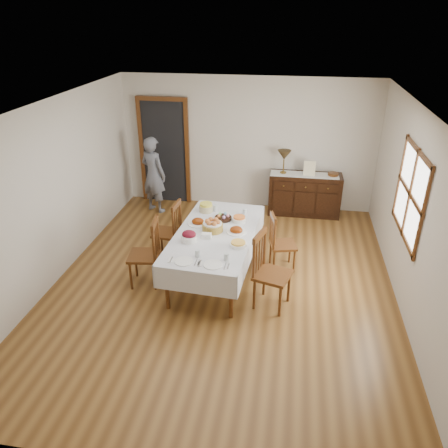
% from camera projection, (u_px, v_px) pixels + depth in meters
% --- Properties ---
extents(ground, '(6.00, 6.00, 0.00)m').
position_uv_depth(ground, '(223.00, 283.00, 6.55)').
color(ground, brown).
extents(room_shell, '(5.02, 6.02, 2.65)m').
position_uv_depth(room_shell, '(218.00, 170.00, 6.22)').
color(room_shell, silver).
rests_on(room_shell, ground).
extents(dining_table, '(1.27, 2.28, 0.76)m').
position_uv_depth(dining_table, '(216.00, 238.00, 6.45)').
color(dining_table, silver).
rests_on(dining_table, ground).
extents(chair_left_near, '(0.49, 0.49, 1.04)m').
position_uv_depth(chair_left_near, '(147.00, 252.00, 6.34)').
color(chair_left_near, '#4F2A10').
rests_on(chair_left_near, ground).
extents(chair_left_far, '(0.44, 0.44, 0.99)m').
position_uv_depth(chair_left_far, '(170.00, 230.00, 7.03)').
color(chair_left_far, '#4F2A10').
rests_on(chair_left_far, ground).
extents(chair_right_near, '(0.56, 0.56, 1.09)m').
position_uv_depth(chair_right_near, '(269.00, 270.00, 5.87)').
color(chair_right_near, '#4F2A10').
rests_on(chair_right_near, ground).
extents(chair_right_far, '(0.47, 0.47, 0.93)m').
position_uv_depth(chair_right_far, '(280.00, 242.00, 6.74)').
color(chair_right_far, '#4F2A10').
rests_on(chair_right_far, ground).
extents(sideboard, '(1.39, 0.51, 0.83)m').
position_uv_depth(sideboard, '(305.00, 194.00, 8.60)').
color(sideboard, black).
rests_on(sideboard, ground).
extents(person, '(0.60, 0.51, 1.63)m').
position_uv_depth(person, '(153.00, 172.00, 8.56)').
color(person, slate).
rests_on(person, ground).
extents(bread_basket, '(0.31, 0.31, 0.19)m').
position_uv_depth(bread_basket, '(213.00, 226.00, 6.42)').
color(bread_basket, olive).
rests_on(bread_basket, dining_table).
extents(egg_basket, '(0.27, 0.27, 0.10)m').
position_uv_depth(egg_basket, '(223.00, 218.00, 6.78)').
color(egg_basket, black).
rests_on(egg_basket, dining_table).
extents(ham_platter_a, '(0.31, 0.31, 0.11)m').
position_uv_depth(ham_platter_a, '(198.00, 222.00, 6.64)').
color(ham_platter_a, white).
rests_on(ham_platter_a, dining_table).
extents(ham_platter_b, '(0.29, 0.29, 0.11)m').
position_uv_depth(ham_platter_b, '(236.00, 230.00, 6.39)').
color(ham_platter_b, white).
rests_on(ham_platter_b, dining_table).
extents(beet_bowl, '(0.23, 0.23, 0.16)m').
position_uv_depth(beet_bowl, '(189.00, 236.00, 6.13)').
color(beet_bowl, white).
rests_on(beet_bowl, dining_table).
extents(carrot_bowl, '(0.21, 0.21, 0.09)m').
position_uv_depth(carrot_bowl, '(239.00, 219.00, 6.70)').
color(carrot_bowl, white).
rests_on(carrot_bowl, dining_table).
extents(pineapple_bowl, '(0.22, 0.22, 0.14)m').
position_uv_depth(pineapple_bowl, '(206.00, 207.00, 7.03)').
color(pineapple_bowl, tan).
rests_on(pineapple_bowl, dining_table).
extents(casserole_dish, '(0.23, 0.23, 0.07)m').
position_uv_depth(casserole_dish, '(238.00, 244.00, 6.02)').
color(casserole_dish, white).
rests_on(casserole_dish, dining_table).
extents(butter_dish, '(0.15, 0.10, 0.07)m').
position_uv_depth(butter_dish, '(206.00, 236.00, 6.23)').
color(butter_dish, white).
rests_on(butter_dish, dining_table).
extents(setting_left, '(0.43, 0.31, 0.10)m').
position_uv_depth(setting_left, '(188.00, 258.00, 5.70)').
color(setting_left, white).
rests_on(setting_left, dining_table).
extents(setting_right, '(0.43, 0.31, 0.10)m').
position_uv_depth(setting_right, '(217.00, 262.00, 5.62)').
color(setting_right, white).
rests_on(setting_right, dining_table).
extents(glass_far_a, '(0.07, 0.07, 0.10)m').
position_uv_depth(glass_far_a, '(216.00, 208.00, 7.05)').
color(glass_far_a, silver).
rests_on(glass_far_a, dining_table).
extents(glass_far_b, '(0.07, 0.07, 0.10)m').
position_uv_depth(glass_far_b, '(245.00, 212.00, 6.93)').
color(glass_far_b, silver).
rests_on(glass_far_b, dining_table).
extents(runner, '(1.30, 0.35, 0.01)m').
position_uv_depth(runner, '(304.00, 175.00, 8.39)').
color(runner, silver).
rests_on(runner, sideboard).
extents(table_lamp, '(0.26, 0.26, 0.46)m').
position_uv_depth(table_lamp, '(284.00, 156.00, 8.31)').
color(table_lamp, brown).
rests_on(table_lamp, sideboard).
extents(picture_frame, '(0.22, 0.08, 0.28)m').
position_uv_depth(picture_frame, '(310.00, 169.00, 8.29)').
color(picture_frame, beige).
rests_on(picture_frame, sideboard).
extents(deco_bowl, '(0.20, 0.20, 0.06)m').
position_uv_depth(deco_bowl, '(333.00, 174.00, 8.32)').
color(deco_bowl, '#4F2A10').
rests_on(deco_bowl, sideboard).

